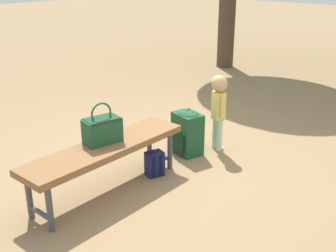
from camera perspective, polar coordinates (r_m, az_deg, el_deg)
name	(u,v)px	position (r m, az deg, el deg)	size (l,w,h in m)	color
ground_plane	(155,165)	(4.31, -1.73, -5.32)	(40.00, 40.00, 0.00)	#8C704C
park_bench	(106,151)	(3.71, -8.46, -3.37)	(1.61, 0.46, 0.45)	brown
handbag	(102,129)	(3.70, -8.97, -0.40)	(0.35, 0.23, 0.37)	#1E4C2D
child_standing	(219,101)	(4.50, 6.94, 3.40)	(0.17, 0.21, 0.84)	#B2D8B2
backpack_large	(187,131)	(4.48, 2.65, -0.64)	(0.32, 0.35, 0.52)	#1E4C2D
backpack_small	(154,162)	(4.04, -1.86, -4.95)	(0.19, 0.18, 0.28)	#191E4C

